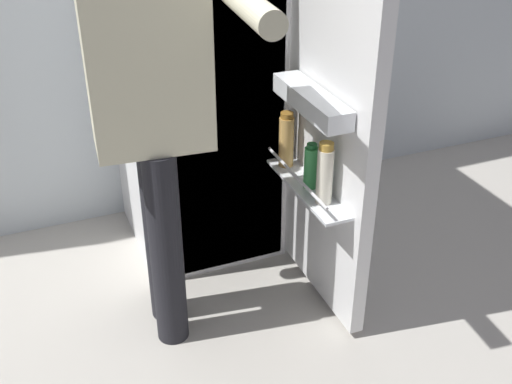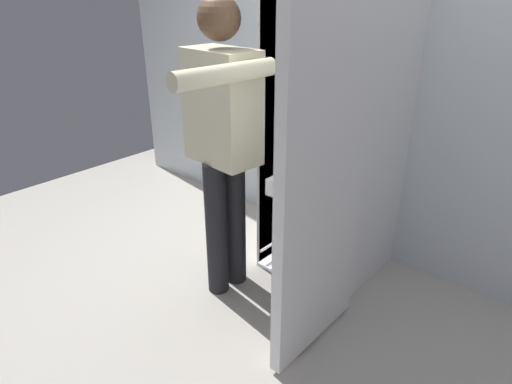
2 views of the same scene
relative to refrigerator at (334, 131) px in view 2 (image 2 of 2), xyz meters
name	(u,v)px [view 2 (image 2 of 2)]	position (x,y,z in m)	size (l,w,h in m)	color
ground_plane	(269,305)	(-0.03, -0.52, -0.89)	(5.23, 5.23, 0.00)	#B7B2A8
kitchen_wall	(374,56)	(-0.03, 0.43, 0.35)	(4.40, 0.10, 2.49)	silver
refrigerator	(334,131)	(0.00, 0.00, 0.00)	(0.67, 1.25, 1.79)	white
person	(224,133)	(-0.33, -0.52, 0.04)	(0.51, 0.71, 1.58)	black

